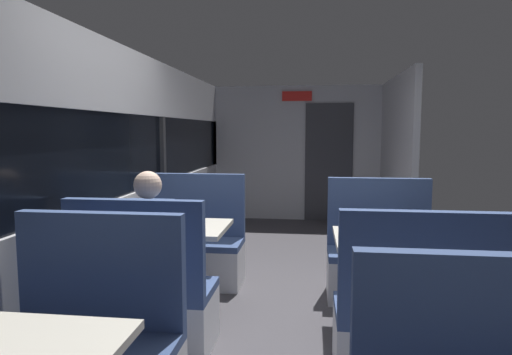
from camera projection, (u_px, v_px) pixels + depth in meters
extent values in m
cube|color=#423F44|center=(278.00, 321.00, 3.65)|extent=(3.30, 9.20, 0.02)
cube|color=#B2B2B7|center=(108.00, 257.00, 3.78)|extent=(0.08, 8.40, 0.95)
cube|color=#B2B2B7|center=(101.00, 74.00, 3.62)|extent=(0.08, 8.40, 0.60)
cube|color=black|center=(103.00, 157.00, 3.69)|extent=(0.03, 8.40, 0.75)
cube|color=#2D2D30|center=(162.00, 150.00, 5.07)|extent=(0.06, 0.08, 0.75)
cube|color=#2D2D30|center=(215.00, 143.00, 7.83)|extent=(0.06, 0.08, 0.75)
cube|color=#B2B2B7|center=(297.00, 153.00, 7.67)|extent=(2.90, 0.08, 2.30)
cube|color=#333338|center=(329.00, 163.00, 7.57)|extent=(0.80, 0.04, 2.00)
cube|color=red|center=(297.00, 96.00, 7.51)|extent=(0.50, 0.03, 0.16)
cube|color=#B2B2B7|center=(396.00, 158.00, 6.31)|extent=(0.08, 2.40, 2.30)
cube|color=#384C7A|center=(85.00, 349.00, 2.31)|extent=(0.95, 0.50, 0.06)
cube|color=#384C7A|center=(101.00, 270.00, 2.48)|extent=(0.95, 0.08, 0.65)
cylinder|color=#9E9EA3|center=(175.00, 270.00, 3.83)|extent=(0.10, 0.10, 0.70)
cube|color=beige|center=(174.00, 228.00, 3.79)|extent=(0.90, 0.70, 0.04)
cube|color=silver|center=(148.00, 319.00, 3.20)|extent=(0.95, 0.50, 0.39)
cube|color=#384C7A|center=(147.00, 289.00, 3.18)|extent=(0.95, 0.50, 0.06)
cube|color=#384C7A|center=(134.00, 248.00, 2.93)|extent=(0.95, 0.08, 0.65)
cube|color=silver|center=(195.00, 265.00, 4.50)|extent=(0.95, 0.50, 0.39)
cube|color=#384C7A|center=(195.00, 243.00, 4.48)|extent=(0.95, 0.50, 0.06)
cube|color=#384C7A|center=(200.00, 205.00, 4.65)|extent=(0.95, 0.08, 0.65)
cube|color=#384C7A|center=(480.00, 338.00, 1.66)|extent=(0.95, 0.08, 0.65)
cylinder|color=#9E9EA3|center=(393.00, 287.00, 3.42)|extent=(0.10, 0.10, 0.70)
cube|color=beige|center=(395.00, 240.00, 3.38)|extent=(0.90, 0.70, 0.04)
cube|color=silver|center=(411.00, 348.00, 2.78)|extent=(0.95, 0.50, 0.39)
cube|color=#384C7A|center=(413.00, 313.00, 2.76)|extent=(0.95, 0.50, 0.06)
cube|color=#384C7A|center=(423.00, 268.00, 2.51)|extent=(0.95, 0.08, 0.65)
cube|color=silver|center=(380.00, 278.00, 4.08)|extent=(0.95, 0.50, 0.39)
cube|color=#384C7A|center=(380.00, 254.00, 4.06)|extent=(0.95, 0.50, 0.06)
cube|color=#384C7A|center=(378.00, 212.00, 4.23)|extent=(0.95, 0.08, 0.65)
cube|color=#26262D|center=(148.00, 315.00, 3.20)|extent=(0.30, 0.36, 0.45)
cube|color=#3F598C|center=(148.00, 242.00, 3.19)|extent=(0.34, 0.22, 0.60)
sphere|color=beige|center=(148.00, 185.00, 3.17)|extent=(0.20, 0.20, 0.20)
cylinder|color=#3F598C|center=(131.00, 233.00, 3.39)|extent=(0.07, 0.28, 0.07)
cylinder|color=#3F598C|center=(182.00, 234.00, 3.34)|extent=(0.07, 0.28, 0.07)
cylinder|color=#26598C|center=(402.00, 235.00, 3.27)|extent=(0.07, 0.07, 0.09)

